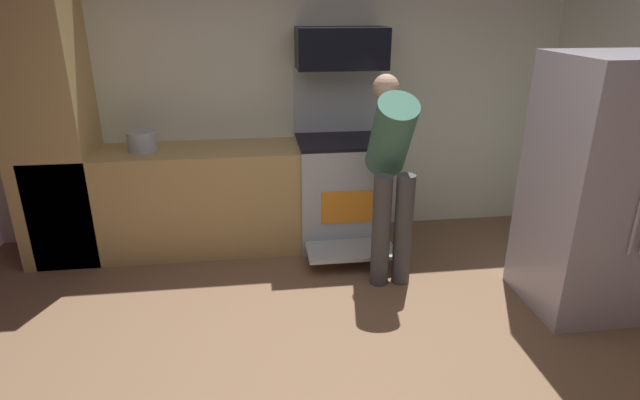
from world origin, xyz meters
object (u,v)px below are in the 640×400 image
(oven_range, at_px, (341,187))
(person_cook, at_px, (391,166))
(microwave, at_px, (341,48))
(stock_pot, at_px, (142,141))
(refrigerator, at_px, (605,188))

(oven_range, distance_m, person_cook, 0.84)
(microwave, bearing_deg, stock_pot, -177.23)
(refrigerator, height_order, stock_pot, refrigerator)
(microwave, relative_size, stock_pot, 3.16)
(oven_range, bearing_deg, microwave, 90.00)
(oven_range, xyz_separation_m, refrigerator, (1.58, -1.25, 0.37))
(oven_range, height_order, microwave, microwave)
(oven_range, relative_size, person_cook, 0.99)
(microwave, bearing_deg, person_cook, -72.09)
(oven_range, distance_m, stock_pot, 1.72)
(microwave, height_order, stock_pot, microwave)
(stock_pot, bearing_deg, oven_range, -0.48)
(person_cook, bearing_deg, refrigerator, -22.82)
(oven_range, xyz_separation_m, person_cook, (0.25, -0.69, 0.40))
(microwave, height_order, person_cook, microwave)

